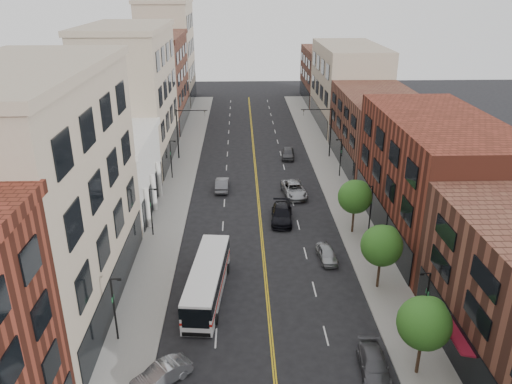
{
  "coord_description": "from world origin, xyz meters",
  "views": [
    {
      "loc": [
        -2.07,
        -21.19,
        23.7
      ],
      "look_at": [
        -0.59,
        23.28,
        5.0
      ],
      "focal_mm": 35.0,
      "sensor_mm": 36.0,
      "label": 1
    }
  ],
  "objects": [
    {
      "name": "sidewalk_left",
      "position": [
        -10.0,
        35.0,
        0.07
      ],
      "size": [
        4.0,
        110.0,
        0.15
      ],
      "primitive_type": "cube",
      "color": "gray",
      "rests_on": "ground"
    },
    {
      "name": "sidewalk_right",
      "position": [
        10.0,
        35.0,
        0.07
      ],
      "size": [
        4.0,
        110.0,
        0.15
      ],
      "primitive_type": "cube",
      "color": "gray",
      "rests_on": "ground"
    },
    {
      "name": "bldg_l_tanoffice",
      "position": [
        -17.0,
        13.0,
        9.0
      ],
      "size": [
        10.0,
        22.0,
        18.0
      ],
      "primitive_type": "cube",
      "color": "tan",
      "rests_on": "ground"
    },
    {
      "name": "bldg_l_white",
      "position": [
        -17.0,
        31.0,
        4.0
      ],
      "size": [
        10.0,
        14.0,
        8.0
      ],
      "primitive_type": "cube",
      "color": "silver",
      "rests_on": "ground"
    },
    {
      "name": "bldg_l_far_a",
      "position": [
        -17.0,
        48.0,
        9.0
      ],
      "size": [
        10.0,
        20.0,
        18.0
      ],
      "primitive_type": "cube",
      "color": "tan",
      "rests_on": "ground"
    },
    {
      "name": "bldg_l_far_b",
      "position": [
        -17.0,
        68.0,
        7.5
      ],
      "size": [
        10.0,
        20.0,
        15.0
      ],
      "primitive_type": "cube",
      "color": "brown",
      "rests_on": "ground"
    },
    {
      "name": "bldg_l_far_c",
      "position": [
        -17.0,
        86.0,
        10.0
      ],
      "size": [
        10.0,
        16.0,
        20.0
      ],
      "primitive_type": "cube",
      "color": "tan",
      "rests_on": "ground"
    },
    {
      "name": "bldg_r_mid",
      "position": [
        17.0,
        24.0,
        6.0
      ],
      "size": [
        10.0,
        22.0,
        12.0
      ],
      "primitive_type": "cube",
      "color": "#582317",
      "rests_on": "ground"
    },
    {
      "name": "bldg_r_far_a",
      "position": [
        17.0,
        45.0,
        5.0
      ],
      "size": [
        10.0,
        20.0,
        10.0
      ],
      "primitive_type": "cube",
      "color": "brown",
      "rests_on": "ground"
    },
    {
      "name": "bldg_r_far_b",
      "position": [
        17.0,
        66.0,
        7.0
      ],
      "size": [
        10.0,
        22.0,
        14.0
      ],
      "primitive_type": "cube",
      "color": "tan",
      "rests_on": "ground"
    },
    {
      "name": "bldg_r_far_c",
      "position": [
        17.0,
        86.0,
        5.5
      ],
      "size": [
        10.0,
        18.0,
        11.0
      ],
      "primitive_type": "cube",
      "color": "brown",
      "rests_on": "ground"
    },
    {
      "name": "tree_r_1",
      "position": [
        9.39,
        4.07,
        4.13
      ],
      "size": [
        3.4,
        3.4,
        5.59
      ],
      "color": "black",
      "rests_on": "sidewalk_right"
    },
    {
      "name": "tree_r_2",
      "position": [
        9.39,
        14.07,
        4.13
      ],
      "size": [
        3.4,
        3.4,
        5.59
      ],
      "color": "black",
      "rests_on": "sidewalk_right"
    },
    {
      "name": "tree_r_3",
      "position": [
        9.39,
        24.07,
        4.13
      ],
      "size": [
        3.4,
        3.4,
        5.59
      ],
      "color": "black",
      "rests_on": "sidewalk_right"
    },
    {
      "name": "lamp_l_1",
      "position": [
        -10.95,
        8.0,
        2.97
      ],
      "size": [
        0.81,
        0.55,
        5.05
      ],
      "color": "black",
      "rests_on": "sidewalk_left"
    },
    {
      "name": "lamp_l_2",
      "position": [
        -10.95,
        24.0,
        2.97
      ],
      "size": [
        0.81,
        0.55,
        5.05
      ],
      "color": "black",
      "rests_on": "sidewalk_left"
    },
    {
      "name": "lamp_l_3",
      "position": [
        -10.95,
        40.0,
        2.97
      ],
      "size": [
        0.81,
        0.55,
        5.05
      ],
      "color": "black",
      "rests_on": "sidewalk_left"
    },
    {
      "name": "lamp_r_1",
      "position": [
        10.95,
        8.0,
        2.97
      ],
      "size": [
        0.81,
        0.55,
        5.05
      ],
      "color": "black",
      "rests_on": "sidewalk_right"
    },
    {
      "name": "lamp_r_2",
      "position": [
        10.95,
        24.0,
        2.97
      ],
      "size": [
        0.81,
        0.55,
        5.05
      ],
      "color": "black",
      "rests_on": "sidewalk_right"
    },
    {
      "name": "lamp_r_3",
      "position": [
        10.95,
        40.0,
        2.97
      ],
      "size": [
        0.81,
        0.55,
        5.05
      ],
      "color": "black",
      "rests_on": "sidewalk_right"
    },
    {
      "name": "signal_mast_left",
      "position": [
        -10.27,
        48.0,
        4.65
      ],
      "size": [
        4.49,
        0.18,
        7.2
      ],
      "color": "black",
      "rests_on": "sidewalk_left"
    },
    {
      "name": "signal_mast_right",
      "position": [
        10.27,
        48.0,
        4.65
      ],
      "size": [
        4.49,
        0.18,
        7.2
      ],
      "color": "black",
      "rests_on": "sidewalk_right"
    },
    {
      "name": "city_bus",
      "position": [
        -4.86,
        13.3,
        1.62
      ],
      "size": [
        3.45,
        11.03,
        2.79
      ],
      "rotation": [
        0.0,
        0.0,
        -0.1
      ],
      "color": "white",
      "rests_on": "ground"
    },
    {
      "name": "car_angle_b",
      "position": [
        -7.28,
        3.74,
        0.66
      ],
      "size": [
        4.0,
        3.64,
        1.33
      ],
      "primitive_type": "imported",
      "rotation": [
        0.0,
        0.0,
        -0.88
      ],
      "color": "#9FA2A7",
      "rests_on": "ground"
    },
    {
      "name": "car_parked_mid",
      "position": [
        6.49,
        4.2,
        0.64
      ],
      "size": [
        2.06,
        4.5,
        1.27
      ],
      "primitive_type": "imported",
      "rotation": [
        0.0,
        0.0,
        -0.06
      ],
      "color": "#49494E",
      "rests_on": "ground"
    },
    {
      "name": "car_parked_far",
      "position": [
        5.8,
        18.71,
        0.65
      ],
      "size": [
        1.86,
        3.92,
        1.3
      ],
      "primitive_type": "imported",
      "rotation": [
        0.0,
        0.0,
        0.09
      ],
      "color": "#93979A",
      "rests_on": "ground"
    },
    {
      "name": "car_lane_behind",
      "position": [
        -4.35,
        36.02,
        0.74
      ],
      "size": [
        1.64,
        4.5,
        1.47
      ],
      "primitive_type": "imported",
      "rotation": [
        0.0,
        0.0,
        3.12
      ],
      "color": "#55565B",
      "rests_on": "ground"
    },
    {
      "name": "car_lane_a",
      "position": [
        2.3,
        27.02,
        0.79
      ],
      "size": [
        2.64,
        5.63,
        1.59
      ],
      "primitive_type": "imported",
      "rotation": [
        0.0,
        0.0,
        -0.08
      ],
      "color": "black",
      "rests_on": "ground"
    },
    {
      "name": "car_lane_b",
      "position": [
        4.37,
        34.0,
        0.77
      ],
      "size": [
        3.09,
        5.77,
        1.54
      ],
      "primitive_type": "imported",
      "rotation": [
        0.0,
        0.0,
        0.1
      ],
      "color": "#929599",
      "rests_on": "ground"
    },
    {
      "name": "car_lane_c",
      "position": [
        4.91,
        47.88,
        0.74
      ],
      "size": [
        2.21,
        4.53,
        1.49
      ],
      "primitive_type": "imported",
      "rotation": [
        0.0,
        0.0,
        -0.11
      ],
      "color": "#434348",
      "rests_on": "ground"
    }
  ]
}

